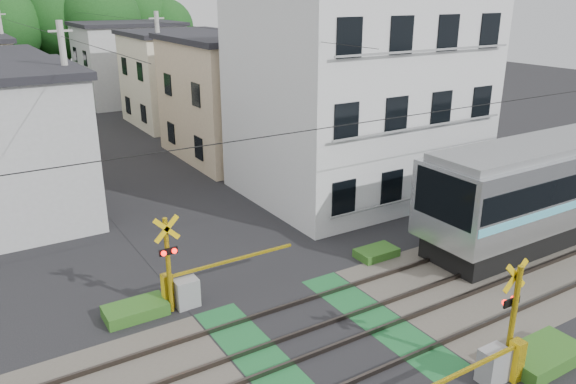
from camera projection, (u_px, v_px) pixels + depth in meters
ground at (323, 339)px, 15.41m from camera, size 120.00×120.00×0.00m
track_bed at (323, 338)px, 15.39m from camera, size 120.00×120.00×0.14m
crossing_signal_near at (499, 356)px, 13.53m from camera, size 4.74×0.65×3.09m
crossing_signal_far at (183, 285)px, 16.81m from camera, size 4.74×0.65×3.09m
apartment_block at (357, 93)px, 25.67m from camera, size 10.20×8.36×9.30m
houses_row at (89, 90)px, 35.19m from camera, size 22.07×31.35×6.80m
tree_hill at (12, 29)px, 52.05m from camera, size 40.00×13.60×11.99m
catenary at (485, 176)px, 17.17m from camera, size 60.00×5.04×7.00m
utility_poles at (77, 84)px, 31.93m from camera, size 7.90×42.00×8.00m
pedestrian at (68, 107)px, 42.06m from camera, size 0.77×0.66×1.78m
weed_patches at (375, 317)px, 16.14m from camera, size 10.25×8.80×0.40m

